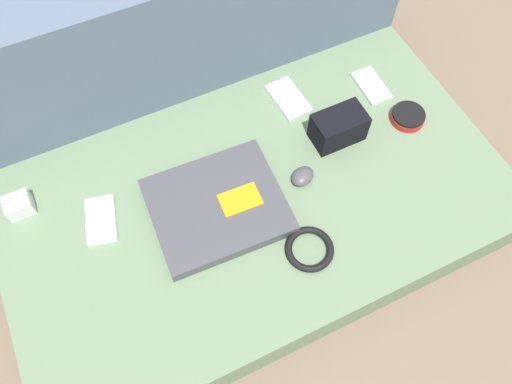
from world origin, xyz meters
TOP-DOWN VIEW (x-y plane):
  - ground_plane at (0.00, 0.00)m, footprint 8.00×8.00m
  - couch_seat at (0.00, 0.00)m, footprint 1.16×0.66m
  - couch_backrest at (0.00, 0.43)m, footprint 1.16×0.20m
  - laptop at (-0.09, 0.01)m, footprint 0.30×0.26m
  - computer_mouse at (0.12, -0.01)m, footprint 0.07×0.06m
  - speaker_puck at (0.44, 0.03)m, footprint 0.08×0.08m
  - phone_silver at (-0.34, 0.09)m, footprint 0.09×0.13m
  - phone_black at (0.20, 0.22)m, footprint 0.08×0.13m
  - phone_small at (0.41, 0.16)m, footprint 0.06×0.12m
  - camera_pouch at (0.25, 0.06)m, footprint 0.12×0.08m
  - charger_brick at (-0.49, 0.20)m, footprint 0.06×0.05m
  - cable_coil at (0.05, -0.17)m, footprint 0.11×0.11m

SIDE VIEW (x-z plane):
  - ground_plane at x=0.00m, z-range 0.00..0.00m
  - couch_seat at x=0.00m, z-range 0.00..0.13m
  - phone_small at x=0.41m, z-range 0.13..0.14m
  - phone_black at x=0.20m, z-range 0.13..0.14m
  - phone_silver at x=-0.34m, z-range 0.13..0.15m
  - cable_coil at x=0.05m, z-range 0.13..0.15m
  - speaker_puck at x=0.44m, z-range 0.13..0.16m
  - computer_mouse at x=0.12m, z-range 0.13..0.16m
  - laptop at x=-0.09m, z-range 0.13..0.17m
  - charger_brick at x=-0.49m, z-range 0.13..0.17m
  - camera_pouch at x=0.25m, z-range 0.13..0.21m
  - couch_backrest at x=0.00m, z-range 0.00..0.46m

